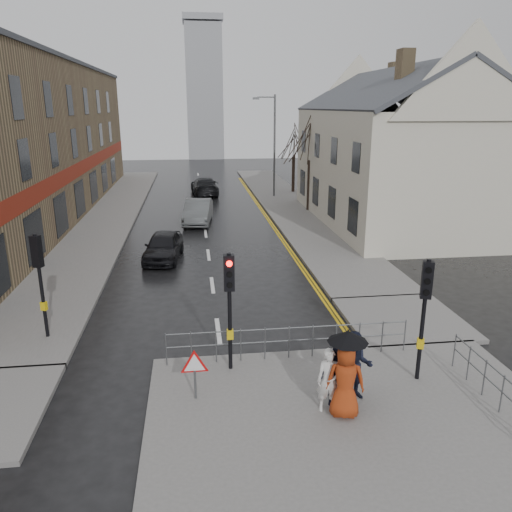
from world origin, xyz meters
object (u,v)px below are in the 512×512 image
object	(u,v)px
car_parked	(163,246)
pedestrian_b	(355,366)
pedestrian_with_umbrella	(346,372)
pedestrian_d	(336,374)
pedestrian_a	(329,380)
car_mid	(198,212)

from	to	relation	value
car_parked	pedestrian_b	bearing A→B (deg)	-60.97
pedestrian_with_umbrella	pedestrian_d	size ratio (longest dim) A/B	1.31
pedestrian_b	car_parked	bearing A→B (deg)	128.96
car_parked	pedestrian_a	bearing A→B (deg)	-64.60
car_mid	car_parked	bearing A→B (deg)	-96.57
pedestrian_with_umbrella	pedestrian_b	bearing A→B (deg)	56.96
pedestrian_b	car_mid	xyz separation A→B (m)	(-3.56, 20.98, -0.28)
pedestrian_a	pedestrian_b	world-z (taller)	pedestrian_b
pedestrian_d	pedestrian_with_umbrella	bearing A→B (deg)	-100.40
pedestrian_with_umbrella	car_mid	size ratio (longest dim) A/B	0.49
pedestrian_b	pedestrian_d	world-z (taller)	pedestrian_b
pedestrian_d	car_mid	xyz separation A→B (m)	(-3.01, 21.25, -0.23)
car_mid	pedestrian_a	bearing A→B (deg)	-76.10
pedestrian_d	car_mid	distance (m)	21.46
pedestrian_b	car_mid	size ratio (longest dim) A/B	0.39
pedestrian_d	car_mid	size ratio (longest dim) A/B	0.37
pedestrian_a	car_parked	world-z (taller)	pedestrian_a
pedestrian_b	pedestrian_with_umbrella	bearing A→B (deg)	-106.34
pedestrian_d	car_mid	world-z (taller)	pedestrian_d
pedestrian_b	car_parked	distance (m)	14.22
pedestrian_a	pedestrian_d	world-z (taller)	pedestrian_d
pedestrian_b	pedestrian_d	xyz separation A→B (m)	(-0.55, -0.27, -0.05)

